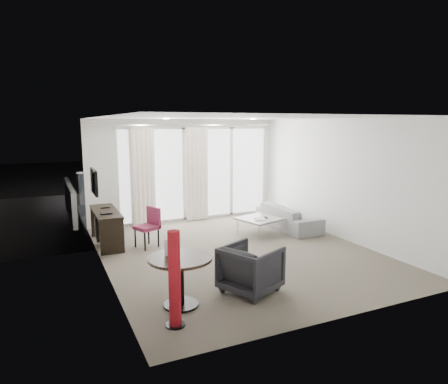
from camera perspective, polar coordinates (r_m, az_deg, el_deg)
name	(u,v)px	position (r m, az deg, el deg)	size (l,w,h in m)	color
floor	(237,252)	(7.94, 1.82, -8.52)	(5.00, 6.00, 0.00)	#5F5649
ceiling	(237,118)	(7.54, 1.93, 10.58)	(5.00, 6.00, 0.00)	white
wall_left	(102,196)	(6.91, -17.03, -0.60)	(0.00, 6.00, 2.60)	silver
wall_right	(340,179)	(9.02, 16.25, 1.79)	(0.00, 6.00, 2.60)	silver
wall_front	(345,221)	(5.18, 16.87, -3.98)	(5.00, 0.00, 2.60)	silver
window_panel	(197,173)	(10.48, -3.95, 2.67)	(4.00, 0.02, 2.38)	white
window_frame	(197,173)	(10.47, -3.92, 2.66)	(4.10, 0.06, 2.44)	white
curtain_left	(143,177)	(9.91, -11.48, 2.08)	(0.60, 0.20, 2.38)	white
curtain_right	(197,174)	(10.31, -3.88, 2.55)	(0.60, 0.20, 2.38)	white
curtain_track	(187,125)	(10.14, -5.30, 9.50)	(4.80, 0.04, 0.04)	#B2B2B7
downlight_a	(166,119)	(8.71, -8.29, 10.32)	(0.12, 0.12, 0.02)	#FFE0B2
downlight_b	(253,119)	(9.52, 4.13, 10.34)	(0.12, 0.12, 0.02)	#FFE0B2
desk	(106,228)	(8.67, -16.45, -4.89)	(0.48, 1.52, 0.71)	black
tv	(94,182)	(8.33, -18.09, 1.40)	(0.05, 0.80, 0.50)	black
desk_chair	(147,228)	(8.26, -11.01, -5.05)	(0.44, 0.41, 0.81)	maroon
round_table	(181,281)	(5.64, -6.23, -12.58)	(0.88, 0.88, 0.70)	black
menu_card	(169,255)	(5.58, -7.85, -8.85)	(0.13, 0.02, 0.24)	white
red_lamp	(175,279)	(5.03, -7.08, -12.27)	(0.24, 0.24, 1.22)	maroon
tub_armchair	(251,269)	(6.07, 3.84, -10.88)	(0.76, 0.78, 0.71)	black
coffee_table	(259,226)	(9.13, 5.05, -4.87)	(0.84, 0.84, 0.38)	gray
remote	(266,219)	(9.12, 6.00, -3.81)	(0.05, 0.15, 0.02)	black
magazine	(259,220)	(8.94, 5.09, -4.06)	(0.21, 0.27, 0.02)	gray
sofa	(288,217)	(9.74, 9.16, -3.51)	(1.89, 0.74, 0.55)	gray
terrace_slab	(179,209)	(12.10, -6.42, -2.46)	(5.60, 3.00, 0.12)	#4D4D50
rattan_chair_a	(189,194)	(11.66, -5.02, -0.33)	(0.62, 0.62, 0.91)	brown
rattan_chair_b	(233,190)	(12.71, 1.30, 0.27)	(0.54, 0.54, 0.78)	brown
rattan_table	(206,201)	(11.62, -2.59, -1.30)	(0.52, 0.52, 0.52)	brown
balustrade	(165,184)	(13.37, -8.41, 1.10)	(5.50, 0.06, 1.05)	#B2B2B7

